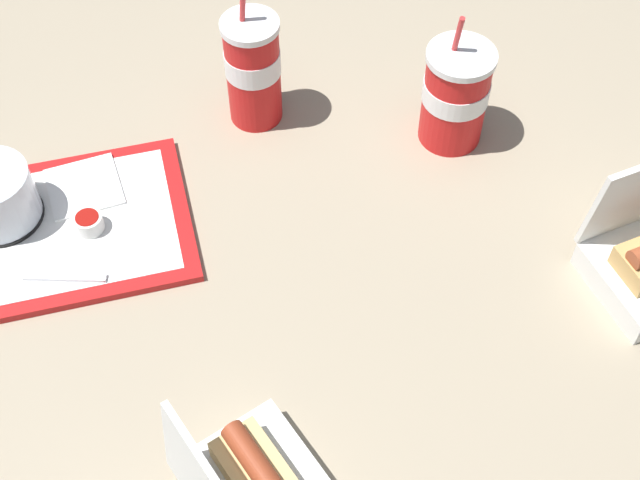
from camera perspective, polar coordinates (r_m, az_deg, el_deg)
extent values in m
plane|color=gray|center=(1.21, 1.43, -0.88)|extent=(3.20, 3.20, 0.00)
cube|color=red|center=(1.28, -16.58, 0.52)|extent=(0.37, 0.26, 0.01)
cube|color=white|center=(1.28, -16.65, 0.70)|extent=(0.33, 0.22, 0.00)
cylinder|color=black|center=(1.31, -19.65, 1.53)|extent=(0.11, 0.11, 0.01)
cylinder|color=white|center=(1.25, -14.59, 1.07)|extent=(0.04, 0.04, 0.02)
cylinder|color=#9E140F|center=(1.25, -14.68, 1.35)|extent=(0.03, 0.03, 0.01)
cube|color=white|center=(1.31, -14.87, 3.32)|extent=(0.11, 0.11, 0.00)
cube|color=white|center=(1.22, -16.01, -2.29)|extent=(0.11, 0.04, 0.00)
cylinder|color=brown|center=(0.97, -3.53, -14.95)|extent=(0.07, 0.14, 0.03)
cylinder|color=yellow|center=(0.96, -3.56, -14.75)|extent=(0.05, 0.11, 0.01)
cylinder|color=red|center=(1.33, -4.29, 10.58)|extent=(0.08, 0.08, 0.17)
cylinder|color=white|center=(1.32, -4.35, 11.31)|extent=(0.08, 0.08, 0.04)
cylinder|color=white|center=(1.28, -4.53, 13.54)|extent=(0.08, 0.08, 0.01)
cylinder|color=red|center=(1.26, -4.97, 14.89)|extent=(0.01, 0.01, 0.06)
cylinder|color=red|center=(1.32, 8.62, 8.93)|extent=(0.09, 0.09, 0.15)
cylinder|color=white|center=(1.31, 8.71, 9.46)|extent=(0.10, 0.10, 0.03)
cylinder|color=white|center=(1.27, 9.06, 11.53)|extent=(0.10, 0.10, 0.01)
cylinder|color=red|center=(1.25, 8.84, 12.90)|extent=(0.01, 0.02, 0.06)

